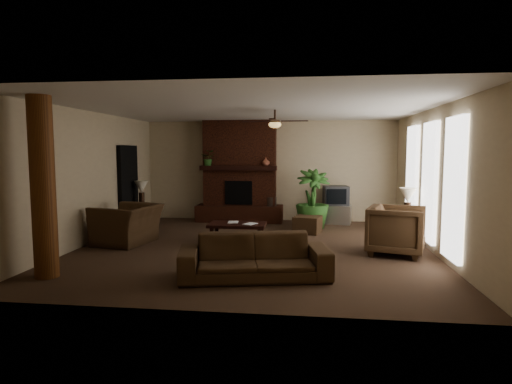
# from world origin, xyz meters

# --- Properties ---
(room_shell) EXTENTS (7.00, 7.00, 7.00)m
(room_shell) POSITION_xyz_m (0.00, 0.00, 1.40)
(room_shell) COLOR #4A3425
(room_shell) RESTS_ON ground
(fireplace) EXTENTS (2.40, 0.70, 2.80)m
(fireplace) POSITION_xyz_m (-0.80, 3.22, 1.16)
(fireplace) COLOR #4B2114
(fireplace) RESTS_ON ground
(windows) EXTENTS (0.08, 3.65, 2.35)m
(windows) POSITION_xyz_m (3.45, 0.20, 1.35)
(windows) COLOR white
(windows) RESTS_ON ground
(log_column) EXTENTS (0.36, 0.36, 2.80)m
(log_column) POSITION_xyz_m (-2.95, -2.40, 1.40)
(log_column) COLOR brown
(log_column) RESTS_ON ground
(doorway) EXTENTS (0.10, 1.00, 2.10)m
(doorway) POSITION_xyz_m (-3.44, 1.80, 1.05)
(doorway) COLOR black
(doorway) RESTS_ON ground
(ceiling_fan) EXTENTS (1.35, 1.35, 0.37)m
(ceiling_fan) POSITION_xyz_m (0.40, 0.30, 2.53)
(ceiling_fan) COLOR #312016
(ceiling_fan) RESTS_ON ceiling
(sofa) EXTENTS (2.38, 1.11, 0.90)m
(sofa) POSITION_xyz_m (0.28, -2.05, 0.45)
(sofa) COLOR #45301D
(sofa) RESTS_ON ground
(armchair_left) EXTENTS (1.04, 1.39, 1.10)m
(armchair_left) POSITION_xyz_m (-2.72, 0.06, 0.55)
(armchair_left) COLOR #45301D
(armchair_left) RESTS_ON ground
(armchair_right) EXTENTS (1.18, 1.22, 1.03)m
(armchair_right) POSITION_xyz_m (2.77, -0.24, 0.51)
(armchair_right) COLOR #45301D
(armchair_right) RESTS_ON ground
(coffee_table) EXTENTS (1.20, 0.70, 0.43)m
(coffee_table) POSITION_xyz_m (-0.40, 0.36, 0.37)
(coffee_table) COLOR black
(coffee_table) RESTS_ON ground
(ottoman) EXTENTS (0.74, 0.74, 0.40)m
(ottoman) POSITION_xyz_m (1.09, 1.71, 0.20)
(ottoman) COLOR #45301D
(ottoman) RESTS_ON ground
(tv_stand) EXTENTS (0.92, 0.64, 0.50)m
(tv_stand) POSITION_xyz_m (1.83, 3.15, 0.25)
(tv_stand) COLOR silver
(tv_stand) RESTS_ON ground
(tv) EXTENTS (0.70, 0.59, 0.52)m
(tv) POSITION_xyz_m (1.84, 3.14, 0.76)
(tv) COLOR #333335
(tv) RESTS_ON tv_stand
(floor_vase) EXTENTS (0.34, 0.34, 0.77)m
(floor_vase) POSITION_xyz_m (0.07, 3.15, 0.43)
(floor_vase) COLOR #2F211A
(floor_vase) RESTS_ON ground
(floor_plant) EXTENTS (1.22, 1.68, 0.84)m
(floor_plant) POSITION_xyz_m (1.21, 2.30, 0.42)
(floor_plant) COLOR #305C24
(floor_plant) RESTS_ON ground
(side_table_left) EXTENTS (0.52, 0.52, 0.55)m
(side_table_left) POSITION_xyz_m (-3.15, 1.89, 0.28)
(side_table_left) COLOR black
(side_table_left) RESTS_ON ground
(lamp_left) EXTENTS (0.38, 0.38, 0.65)m
(lamp_left) POSITION_xyz_m (-3.15, 1.94, 1.00)
(lamp_left) COLOR #312016
(lamp_left) RESTS_ON side_table_left
(side_table_right) EXTENTS (0.51, 0.51, 0.55)m
(side_table_right) POSITION_xyz_m (3.15, 0.58, 0.28)
(side_table_right) COLOR black
(side_table_right) RESTS_ON ground
(lamp_right) EXTENTS (0.44, 0.44, 0.65)m
(lamp_right) POSITION_xyz_m (3.15, 0.63, 1.00)
(lamp_right) COLOR #312016
(lamp_right) RESTS_ON side_table_right
(mantel_plant) EXTENTS (0.39, 0.43, 0.33)m
(mantel_plant) POSITION_xyz_m (-1.64, 2.99, 1.72)
(mantel_plant) COLOR #305C24
(mantel_plant) RESTS_ON fireplace
(mantel_vase) EXTENTS (0.23, 0.24, 0.22)m
(mantel_vase) POSITION_xyz_m (-0.05, 2.99, 1.67)
(mantel_vase) COLOR brown
(mantel_vase) RESTS_ON fireplace
(book_a) EXTENTS (0.22, 0.04, 0.29)m
(book_a) POSITION_xyz_m (-0.60, 0.37, 0.57)
(book_a) COLOR #999999
(book_a) RESTS_ON coffee_table
(book_b) EXTENTS (0.20, 0.11, 0.29)m
(book_b) POSITION_xyz_m (-0.20, 0.28, 0.58)
(book_b) COLOR #999999
(book_b) RESTS_ON coffee_table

